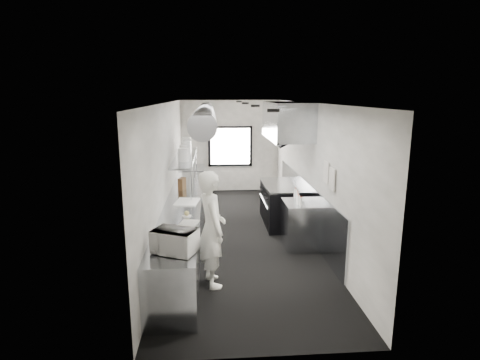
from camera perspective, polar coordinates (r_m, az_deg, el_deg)
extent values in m
cube|color=black|center=(8.47, -0.03, -8.05)|extent=(3.00, 8.00, 0.01)
cube|color=silver|center=(7.93, -0.03, 11.26)|extent=(3.00, 8.00, 0.01)
cube|color=silver|center=(12.02, -1.45, 4.98)|extent=(3.00, 0.02, 2.80)
cube|color=silver|center=(4.25, 4.03, -9.21)|extent=(3.00, 0.02, 2.80)
cube|color=silver|center=(8.11, -10.66, 1.11)|extent=(0.02, 8.00, 2.80)
cube|color=silver|center=(8.33, 10.32, 1.42)|extent=(0.02, 8.00, 2.80)
cube|color=#9DA3AB|center=(8.80, 9.50, -3.64)|extent=(0.03, 5.50, 1.10)
cylinder|color=gray|center=(8.32, -5.12, 9.55)|extent=(0.40, 6.40, 0.40)
cube|color=white|center=(11.98, -1.44, 4.96)|extent=(1.20, 0.03, 1.10)
cube|color=black|center=(11.94, -1.46, 7.71)|extent=(1.36, 0.03, 0.08)
cube|color=black|center=(12.09, -1.43, 2.27)|extent=(1.36, 0.03, 0.08)
cube|color=black|center=(11.99, -4.51, 4.93)|extent=(0.08, 0.03, 1.25)
cube|color=black|center=(12.05, 1.61, 5.00)|extent=(0.08, 0.03, 1.25)
cube|color=#9DA3AB|center=(8.79, 6.88, 8.69)|extent=(0.80, 2.20, 0.80)
cube|color=#9DA3AB|center=(8.76, 4.36, 6.16)|extent=(0.05, 2.20, 0.05)
cube|color=black|center=(8.80, 6.31, 6.48)|extent=(0.50, 2.10, 0.28)
cube|color=#9DA3AB|center=(7.84, -8.21, -6.38)|extent=(0.70, 6.00, 0.90)
cube|color=#9DA3AB|center=(9.04, -8.13, 3.33)|extent=(0.45, 3.00, 0.04)
cylinder|color=#9DA3AB|center=(7.72, -7.23, -0.71)|extent=(0.04, 0.04, 0.66)
cylinder|color=#9DA3AB|center=(9.09, -6.80, 1.30)|extent=(0.04, 0.04, 0.66)
cylinder|color=#9DA3AB|center=(10.46, -6.49, 2.78)|extent=(0.04, 0.04, 0.66)
cube|color=black|center=(9.12, 6.25, -3.63)|extent=(0.85, 1.60, 0.90)
cube|color=#9DA3AB|center=(9.00, 6.32, -0.76)|extent=(0.85, 1.60, 0.04)
cube|color=#9DA3AB|center=(9.05, 3.69, -3.70)|extent=(0.03, 1.55, 0.80)
cylinder|color=#9DA3AB|center=(9.02, 3.51, -3.10)|extent=(0.03, 1.30, 0.03)
cube|color=#9DA3AB|center=(7.83, 8.84, -6.44)|extent=(0.65, 0.80, 0.90)
cube|color=#9DA3AB|center=(11.40, -7.00, -0.37)|extent=(0.70, 1.20, 0.90)
cube|color=silver|center=(7.15, 12.54, 1.14)|extent=(0.02, 0.28, 0.38)
cube|color=silver|center=(6.83, 13.36, 0.15)|extent=(0.02, 0.28, 0.38)
imported|color=white|center=(6.10, -4.18, -7.16)|extent=(0.60, 0.76, 1.84)
imported|color=white|center=(5.30, -9.58, -8.84)|extent=(0.64, 0.58, 0.32)
cylinder|color=#9EAA9D|center=(5.89, -11.22, -7.88)|extent=(0.14, 0.14, 0.09)
cylinder|color=#9EAA9D|center=(6.02, -10.87, -7.29)|extent=(0.19, 0.19, 0.11)
cube|color=white|center=(6.45, -7.55, -6.30)|extent=(0.36, 0.42, 0.01)
cylinder|color=silver|center=(6.81, -7.83, -5.25)|extent=(0.21, 0.21, 0.01)
sphere|color=tan|center=(6.80, -7.84, -4.86)|extent=(0.09, 0.09, 0.09)
cube|color=white|center=(7.68, -7.80, -3.19)|extent=(0.50, 0.62, 0.02)
cube|color=brown|center=(8.67, -8.51, -0.56)|extent=(0.17, 0.26, 0.26)
cylinder|color=silver|center=(8.35, -8.26, 3.68)|extent=(0.32, 0.32, 0.28)
cylinder|color=silver|center=(8.74, -8.09, 4.15)|extent=(0.26, 0.26, 0.30)
cylinder|color=silver|center=(9.26, -7.91, 4.70)|extent=(0.27, 0.27, 0.33)
cylinder|color=silver|center=(9.68, -7.84, 5.16)|extent=(0.26, 0.26, 0.37)
cylinder|color=white|center=(7.41, 8.93, -3.20)|extent=(0.07, 0.07, 0.17)
cylinder|color=white|center=(7.51, 8.57, -2.93)|extent=(0.06, 0.06, 0.18)
cylinder|color=white|center=(7.66, 8.45, -2.67)|extent=(0.07, 0.07, 0.17)
cylinder|color=white|center=(7.84, 8.45, -2.30)|extent=(0.07, 0.07, 0.17)
cylinder|color=white|center=(7.98, 8.14, -1.97)|extent=(0.08, 0.08, 0.19)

